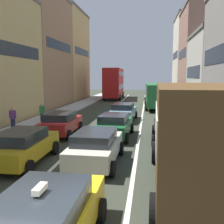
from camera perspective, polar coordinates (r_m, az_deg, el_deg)
name	(u,v)px	position (r m, az deg, el deg)	size (l,w,h in m)	color
sidewalk_left	(55,115)	(25.99, -12.34, -0.70)	(2.60, 64.00, 0.14)	#B4B4B4
lane_stripe_left	(106,117)	(24.73, -1.39, -1.09)	(0.16, 60.00, 0.01)	silver
lane_stripe_right	(142,118)	(24.43, 6.51, -1.25)	(0.16, 60.00, 0.01)	silver
building_row_left	(13,49)	(30.29, -20.75, 12.71)	(7.20, 43.90, 14.29)	#9E7556
removalist_box_truck	(194,135)	(8.81, 17.40, -4.73)	(2.85, 7.76, 3.58)	navy
taxi_centre_lane_front	(44,222)	(6.12, -14.50, -22.15)	(2.09, 4.31, 1.66)	yellow
sedan_centre_lane_second	(96,146)	(11.57, -3.53, -7.42)	(2.12, 4.33, 1.49)	beige
wagon_left_lane_second	(23,146)	(12.28, -18.80, -6.92)	(2.08, 4.31, 1.49)	#B29319
hatchback_centre_lane_third	(114,125)	(16.44, 0.54, -2.83)	(2.22, 4.38, 1.49)	#19592D
sedan_left_lane_third	(61,123)	(17.51, -11.01, -2.32)	(2.12, 4.33, 1.49)	#A51E1E
coupe_centre_lane_fourth	(123,111)	(22.68, 2.48, 0.11)	(2.29, 4.41, 1.49)	#759EB7
sedan_right_lane_behind_truck	(169,127)	(16.02, 12.34, -3.29)	(2.14, 4.34, 1.49)	black
bus_mid_queue_primary	(157,93)	(32.32, 9.64, 4.02)	(3.01, 10.56, 2.90)	#1E6033
bus_far_queue_secondary	(114,82)	(44.55, 0.42, 6.52)	(3.00, 10.56, 5.06)	#B21919
pedestrian_mid_sidewalk	(42,112)	(22.03, -14.94, 0.02)	(0.51, 0.34, 1.66)	#262D47
pedestrian_far_sidewalk	(13,117)	(19.87, -20.72, -1.05)	(0.54, 0.34, 1.66)	#262D47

